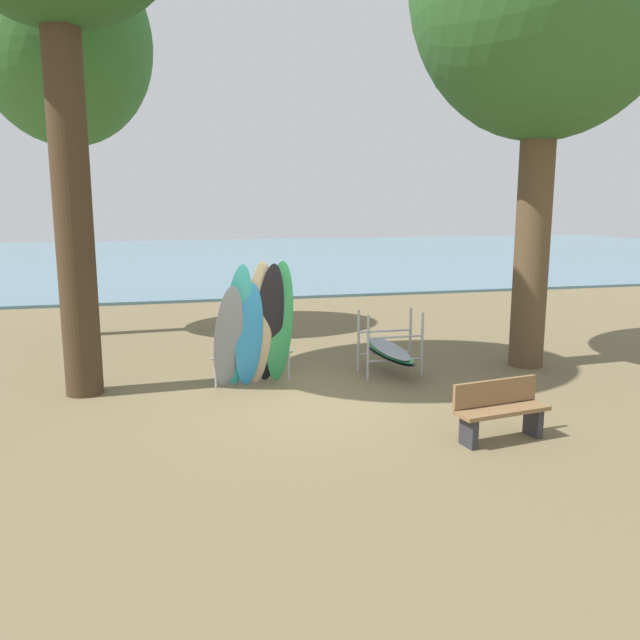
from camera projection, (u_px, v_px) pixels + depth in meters
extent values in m
plane|color=brown|center=(298.00, 401.00, 10.89)|extent=(80.00, 80.00, 0.00)
cube|color=slate|center=(196.00, 257.00, 39.08)|extent=(80.00, 36.00, 0.10)
cylinder|color=#42301E|center=(71.00, 182.00, 10.68)|extent=(0.64, 0.64, 7.35)
cylinder|color=brown|center=(533.00, 223.00, 12.79)|extent=(0.69, 0.69, 5.86)
cylinder|color=#42301E|center=(76.00, 222.00, 15.85)|extent=(0.41, 0.41, 5.73)
ellipsoid|color=#387033|center=(63.00, 43.00, 15.09)|extent=(4.12, 4.12, 4.74)
ellipsoid|color=gray|center=(228.00, 338.00, 11.31)|extent=(0.66, 0.77, 1.95)
ellipsoid|color=#38B2AD|center=(238.00, 327.00, 11.36)|extent=(0.64, 0.76, 2.31)
ellipsoid|color=#2D8ED1|center=(249.00, 336.00, 11.48)|extent=(0.61, 0.57, 1.96)
ellipsoid|color=#C6B289|center=(259.00, 324.00, 11.53)|extent=(0.61, 0.67, 2.34)
ellipsoid|color=black|center=(269.00, 324.00, 11.62)|extent=(0.60, 0.82, 2.30)
ellipsoid|color=#339E56|center=(279.00, 323.00, 11.71)|extent=(0.58, 0.61, 2.33)
cylinder|color=#9EA0A5|center=(216.00, 374.00, 11.61)|extent=(0.04, 0.04, 0.55)
cylinder|color=#9EA0A5|center=(289.00, 366.00, 12.14)|extent=(0.04, 0.04, 0.55)
cylinder|color=#9EA0A5|center=(253.00, 355.00, 11.83)|extent=(1.56, 0.27, 0.04)
cylinder|color=#9EA0A5|center=(368.00, 348.00, 12.13)|extent=(0.05, 0.05, 1.25)
cylinder|color=#9EA0A5|center=(422.00, 344.00, 12.39)|extent=(0.05, 0.05, 1.25)
cylinder|color=#9EA0A5|center=(358.00, 341.00, 12.70)|extent=(0.05, 0.05, 1.25)
cylinder|color=#9EA0A5|center=(410.00, 338.00, 12.96)|extent=(0.05, 0.05, 1.25)
cylinder|color=#9EA0A5|center=(395.00, 360.00, 12.31)|extent=(1.10, 0.04, 0.04)
cylinder|color=#9EA0A5|center=(395.00, 337.00, 12.23)|extent=(1.10, 0.04, 0.04)
cylinder|color=#9EA0A5|center=(384.00, 353.00, 12.88)|extent=(1.10, 0.04, 0.04)
cylinder|color=#9EA0A5|center=(385.00, 331.00, 12.80)|extent=(1.10, 0.04, 0.04)
ellipsoid|color=black|center=(389.00, 354.00, 12.58)|extent=(0.64, 2.13, 0.06)
ellipsoid|color=#339E56|center=(389.00, 351.00, 12.57)|extent=(0.55, 2.11, 0.06)
ellipsoid|color=gray|center=(389.00, 348.00, 12.56)|extent=(0.58, 2.12, 0.06)
cube|color=#2D2D33|center=(469.00, 432.00, 8.83)|extent=(0.15, 0.33, 0.42)
cube|color=#2D2D33|center=(533.00, 421.00, 9.26)|extent=(0.15, 0.33, 0.42)
cube|color=olive|center=(503.00, 410.00, 9.00)|extent=(1.44, 0.61, 0.06)
cube|color=olive|center=(495.00, 392.00, 9.13)|extent=(1.39, 0.27, 0.36)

